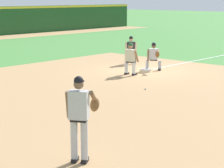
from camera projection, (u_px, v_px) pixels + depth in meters
name	position (u px, v px, depth m)	size (l,w,h in m)	color
ground_plane	(146.00, 71.00, 20.74)	(160.00, 160.00, 0.00)	#47843D
infield_dirt_patch	(125.00, 99.00, 14.98)	(18.00, 18.00, 0.01)	tan
first_base_bag	(146.00, 70.00, 20.73)	(0.38, 0.38, 0.09)	white
baseball	(145.00, 89.00, 16.47)	(0.07, 0.07, 0.07)	white
pitcher	(80.00, 114.00, 9.05)	(0.84, 0.57, 1.86)	black
first_baseman	(154.00, 55.00, 20.66)	(0.82, 1.02, 1.34)	black
baserunner	(130.00, 57.00, 19.46)	(0.49, 0.63, 1.46)	black
umpire	(131.00, 49.00, 22.71)	(0.65, 0.68, 1.46)	black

